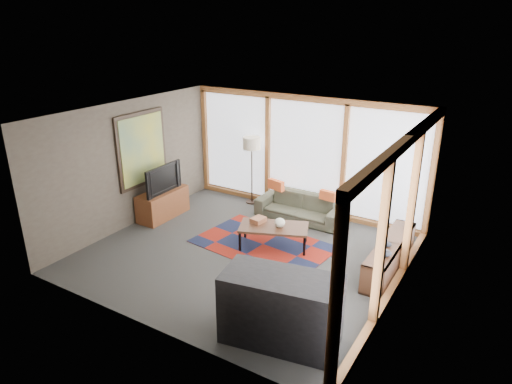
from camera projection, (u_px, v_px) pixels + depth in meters
The scene contains 17 objects.
ground at pixel (245, 254), 8.47m from camera, with size 5.50×5.50×0.00m, color #2C2B29.
room_envelope at pixel (284, 171), 8.13m from camera, with size 5.52×5.02×2.62m.
rug at pixel (263, 244), 8.81m from camera, with size 2.54×1.63×0.01m, color maroon.
sofa at pixel (300, 207), 9.84m from camera, with size 1.90×0.74×0.55m, color #404030.
pillow_left at pixel (276, 185), 10.02m from camera, with size 0.40×0.12×0.22m, color #DD5A28.
pillow_right at pixel (328, 196), 9.45m from camera, with size 0.37×0.11×0.20m, color #DD5A28.
floor_lamp at pixel (252, 171), 10.54m from camera, with size 0.40×0.40×1.59m, color #32231A, non-canonical shape.
coffee_table at pixel (274, 236), 8.67m from camera, with size 1.28×0.64×0.43m, color #332115, non-canonical shape.
book_stack at pixel (258, 220), 8.75m from camera, with size 0.22×0.27×0.09m, color brown.
vase at pixel (280, 223), 8.53m from camera, with size 0.20×0.20×0.18m, color beige.
bookshelf at pixel (390, 256), 7.88m from camera, with size 0.37×2.05×0.51m, color #332115, non-canonical shape.
bowl_a at pixel (385, 253), 7.34m from camera, with size 0.20×0.20×0.10m, color black.
bowl_b at pixel (387, 244), 7.65m from camera, with size 0.15×0.15×0.07m, color black.
shelf_picture at pixel (412, 218), 8.28m from camera, with size 0.04×0.29×0.38m, color black.
tv_console at pixel (163, 204), 9.96m from camera, with size 0.50×1.20×0.60m, color brown.
television at pixel (160, 178), 9.70m from camera, with size 1.06×0.14×0.61m, color black.
bar_counter at pixel (281, 309), 6.04m from camera, with size 1.56×0.73×0.99m, color black.
Camera 1 is at (4.06, -6.31, 4.11)m, focal length 32.00 mm.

